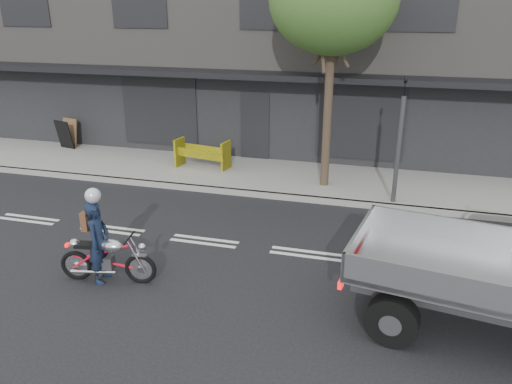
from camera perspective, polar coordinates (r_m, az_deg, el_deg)
The scene contains 10 objects.
ground at distance 11.73m, azimuth -5.91°, elevation -5.62°, with size 80.00×80.00×0.00m, color black.
sidewalk at distance 15.84m, azimuth 0.11°, elevation 1.92°, with size 32.00×3.20×0.15m, color gray.
kerb at distance 14.39m, azimuth -1.55°, elevation -0.07°, with size 32.00×0.20×0.15m, color gray.
building_main at distance 21.46m, azimuth 4.94°, elevation 17.52°, with size 26.00×10.00×8.00m, color slate.
street_tree at distance 14.07m, azimuth 8.85°, elevation 20.89°, with size 3.40×3.40×6.74m.
traffic_light_pole at distance 13.59m, azimuth 15.98°, elevation 4.86°, with size 0.12×0.12×3.50m.
motorcycle at distance 10.30m, azimuth -16.63°, elevation -7.19°, with size 1.95×0.57×1.01m.
rider at distance 10.23m, azimuth -17.54°, elevation -5.48°, with size 0.61×0.40×1.67m, color #111B31.
construction_barrier at distance 16.10m, azimuth -6.46°, elevation 4.19°, with size 1.72×0.69×0.96m, color #FFED0D, non-canonical shape.
sandwich_board at distance 19.70m, azimuth -21.07°, elevation 6.14°, with size 0.67×0.44×1.05m, color black, non-canonical shape.
Camera 1 is at (3.90, -9.77, 5.20)m, focal length 35.00 mm.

